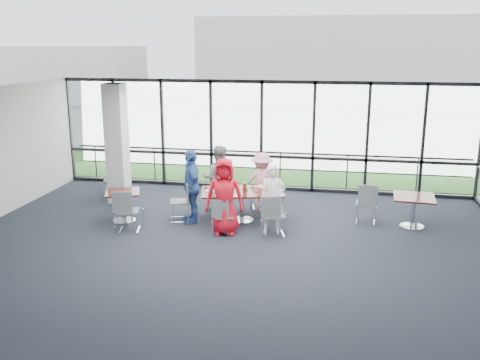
% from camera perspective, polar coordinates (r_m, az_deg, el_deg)
% --- Properties ---
extents(floor, '(12.00, 10.00, 0.02)m').
position_cam_1_polar(floor, '(11.24, -1.54, -7.63)').
color(floor, '#232732').
rests_on(floor, ground).
extents(ceiling, '(12.00, 10.00, 0.04)m').
position_cam_1_polar(ceiling, '(10.47, -1.66, 8.88)').
color(ceiling, silver).
rests_on(ceiling, ground).
extents(wall_front, '(12.00, 0.10, 3.20)m').
position_cam_1_polar(wall_front, '(6.21, -11.54, -10.69)').
color(wall_front, silver).
rests_on(wall_front, ground).
extents(curtain_wall_back, '(12.00, 0.10, 3.20)m').
position_cam_1_polar(curtain_wall_back, '(15.56, 2.30, 4.74)').
color(curtain_wall_back, white).
rests_on(curtain_wall_back, ground).
extents(structural_column, '(0.50, 0.50, 3.20)m').
position_cam_1_polar(structural_column, '(14.64, -12.99, 3.77)').
color(structural_column, silver).
rests_on(structural_column, ground).
extents(apron, '(80.00, 70.00, 0.02)m').
position_cam_1_polar(apron, '(20.74, 4.28, 2.58)').
color(apron, gray).
rests_on(apron, ground).
extents(grass_strip, '(80.00, 5.00, 0.01)m').
position_cam_1_polar(grass_strip, '(18.79, 3.59, 1.45)').
color(grass_strip, '#26541E').
rests_on(grass_strip, ground).
extents(hangar_main, '(24.00, 10.00, 6.00)m').
position_cam_1_polar(hangar_main, '(42.24, 13.36, 12.36)').
color(hangar_main, silver).
rests_on(hangar_main, ground).
extents(hangar_aux, '(10.00, 6.00, 4.00)m').
position_cam_1_polar(hangar_aux, '(43.26, -17.57, 10.80)').
color(hangar_aux, silver).
rests_on(hangar_aux, ground).
extents(guard_rail, '(12.00, 0.06, 0.06)m').
position_cam_1_polar(guard_rail, '(16.36, 2.57, 1.28)').
color(guard_rail, '#2D2D33').
rests_on(guard_rail, ground).
extents(main_table, '(2.13, 1.47, 0.75)m').
position_cam_1_polar(main_table, '(12.90, 0.25, -1.71)').
color(main_table, '#380A09').
rests_on(main_table, ground).
extents(side_table_left, '(1.01, 1.01, 0.75)m').
position_cam_1_polar(side_table_left, '(13.17, -12.39, -1.74)').
color(side_table_left, '#380A09').
rests_on(side_table_left, ground).
extents(side_table_right, '(0.99, 0.99, 0.75)m').
position_cam_1_polar(side_table_right, '(13.09, 18.06, -2.13)').
color(side_table_right, '#380A09').
rests_on(side_table_right, ground).
extents(diner_near_left, '(0.93, 0.68, 1.75)m').
position_cam_1_polar(diner_near_left, '(11.97, -1.66, -1.76)').
color(diner_near_left, red).
rests_on(diner_near_left, ground).
extents(diner_near_right, '(0.62, 0.49, 1.58)m').
position_cam_1_polar(diner_near_right, '(12.07, 3.49, -2.06)').
color(diner_near_right, white).
rests_on(diner_near_right, ground).
extents(diner_far_left, '(0.87, 0.59, 1.70)m').
position_cam_1_polar(diner_far_left, '(13.68, -2.31, 0.18)').
color(diner_far_left, gray).
rests_on(diner_far_left, ground).
extents(diner_far_right, '(1.01, 0.56, 1.52)m').
position_cam_1_polar(diner_far_right, '(13.70, 2.33, -0.19)').
color(diner_far_right, pink).
rests_on(diner_far_right, ground).
extents(diner_end, '(0.98, 1.19, 1.78)m').
position_cam_1_polar(diner_end, '(12.83, -5.20, -0.64)').
color(diner_end, '#385FA9').
rests_on(diner_end, ground).
extents(chair_main_nl, '(0.50, 0.50, 0.82)m').
position_cam_1_polar(chair_main_nl, '(12.10, -1.72, -3.88)').
color(chair_main_nl, slate).
rests_on(chair_main_nl, ground).
extents(chair_main_nr, '(0.56, 0.56, 0.93)m').
position_cam_1_polar(chair_main_nr, '(12.00, 3.69, -3.79)').
color(chair_main_nr, slate).
rests_on(chair_main_nr, ground).
extents(chair_main_fl, '(0.61, 0.61, 0.97)m').
position_cam_1_polar(chair_main_fl, '(13.88, -2.12, -1.16)').
color(chair_main_fl, slate).
rests_on(chair_main_fl, ground).
extents(chair_main_fr, '(0.50, 0.50, 0.86)m').
position_cam_1_polar(chair_main_fr, '(13.96, 2.21, -1.32)').
color(chair_main_fr, slate).
rests_on(chair_main_fr, ground).
extents(chair_main_end, '(0.59, 0.59, 0.96)m').
position_cam_1_polar(chair_main_end, '(13.04, -6.38, -2.30)').
color(chair_main_end, slate).
rests_on(chair_main_end, ground).
extents(chair_spare_la, '(0.57, 0.57, 0.96)m').
position_cam_1_polar(chair_spare_la, '(12.51, -11.80, -3.25)').
color(chair_spare_la, slate).
rests_on(chair_spare_la, ground).
extents(chair_spare_lb, '(0.54, 0.54, 0.88)m').
position_cam_1_polar(chair_spare_lb, '(15.57, -13.51, -0.01)').
color(chair_spare_lb, slate).
rests_on(chair_spare_lb, ground).
extents(chair_spare_r, '(0.50, 0.50, 0.97)m').
position_cam_1_polar(chair_spare_r, '(13.14, 13.32, -2.46)').
color(chair_spare_r, slate).
rests_on(chair_spare_r, ground).
extents(plate_nl, '(0.26, 0.26, 0.01)m').
position_cam_1_polar(plate_nl, '(12.50, -2.04, -1.63)').
color(plate_nl, white).
rests_on(plate_nl, main_table).
extents(plate_nr, '(0.25, 0.25, 0.01)m').
position_cam_1_polar(plate_nr, '(12.62, 2.90, -1.48)').
color(plate_nr, white).
rests_on(plate_nr, main_table).
extents(plate_fl, '(0.26, 0.26, 0.01)m').
position_cam_1_polar(plate_fl, '(13.14, -1.91, -0.83)').
color(plate_fl, white).
rests_on(plate_fl, main_table).
extents(plate_fr, '(0.26, 0.26, 0.01)m').
position_cam_1_polar(plate_fr, '(13.24, 2.25, -0.71)').
color(plate_fr, white).
rests_on(plate_fr, main_table).
extents(plate_end, '(0.25, 0.25, 0.01)m').
position_cam_1_polar(plate_end, '(12.89, -3.28, -1.15)').
color(plate_end, white).
rests_on(plate_end, main_table).
extents(tumbler_a, '(0.07, 0.07, 0.13)m').
position_cam_1_polar(tumbler_a, '(12.56, -0.90, -1.27)').
color(tumbler_a, white).
rests_on(tumbler_a, main_table).
extents(tumbler_b, '(0.07, 0.07, 0.14)m').
position_cam_1_polar(tumbler_b, '(12.73, 1.74, -1.03)').
color(tumbler_b, white).
rests_on(tumbler_b, main_table).
extents(tumbler_c, '(0.07, 0.07, 0.14)m').
position_cam_1_polar(tumbler_c, '(13.10, 0.50, -0.57)').
color(tumbler_c, white).
rests_on(tumbler_c, main_table).
extents(tumbler_d, '(0.07, 0.07, 0.13)m').
position_cam_1_polar(tumbler_d, '(12.65, -2.71, -1.16)').
color(tumbler_d, white).
rests_on(tumbler_d, main_table).
extents(menu_a, '(0.34, 0.28, 0.00)m').
position_cam_1_polar(menu_a, '(12.48, -0.57, -1.67)').
color(menu_a, white).
rests_on(menu_a, main_table).
extents(menu_b, '(0.35, 0.31, 0.00)m').
position_cam_1_polar(menu_b, '(12.62, 4.14, -1.52)').
color(menu_b, white).
rests_on(menu_b, main_table).
extents(menu_c, '(0.34, 0.36, 0.00)m').
position_cam_1_polar(menu_c, '(13.26, 0.66, -0.71)').
color(menu_c, white).
rests_on(menu_c, main_table).
extents(condiment_caddy, '(0.10, 0.07, 0.04)m').
position_cam_1_polar(condiment_caddy, '(12.90, 0.56, -1.05)').
color(condiment_caddy, black).
rests_on(condiment_caddy, main_table).
extents(ketchup_bottle, '(0.06, 0.06, 0.18)m').
position_cam_1_polar(ketchup_bottle, '(12.85, 0.41, -0.79)').
color(ketchup_bottle, '#B01525').
rests_on(ketchup_bottle, main_table).
extents(green_bottle, '(0.05, 0.05, 0.20)m').
position_cam_1_polar(green_bottle, '(12.85, 0.62, -0.74)').
color(green_bottle, '#157821').
rests_on(green_bottle, main_table).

